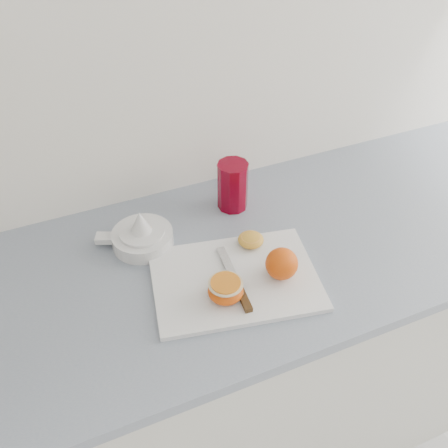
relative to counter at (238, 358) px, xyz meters
name	(u,v)px	position (x,y,z in m)	size (l,w,h in m)	color
counter	(238,358)	(0.00, 0.00, 0.00)	(2.32, 0.64, 0.89)	silver
cutting_board	(235,279)	(-0.05, -0.08, 0.45)	(0.37, 0.26, 0.01)	silver
whole_orange	(282,264)	(0.04, -0.12, 0.49)	(0.07, 0.07, 0.07)	#CE5907
half_orange	(226,290)	(-0.10, -0.13, 0.48)	(0.08, 0.08, 0.05)	#CE5907
squeezed_shell	(251,239)	(0.03, 0.00, 0.47)	(0.06, 0.06, 0.03)	gold
paring_knife	(240,290)	(-0.06, -0.13, 0.46)	(0.04, 0.20, 0.01)	#422C16
citrus_juicer	(142,236)	(-0.21, 0.12, 0.47)	(0.18, 0.15, 0.10)	white
red_tumbler	(233,187)	(0.05, 0.17, 0.50)	(0.08, 0.08, 0.13)	maroon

